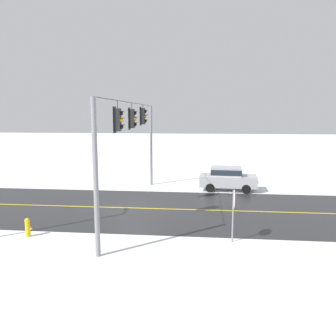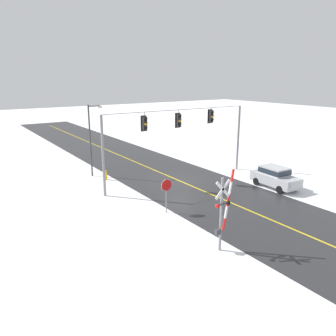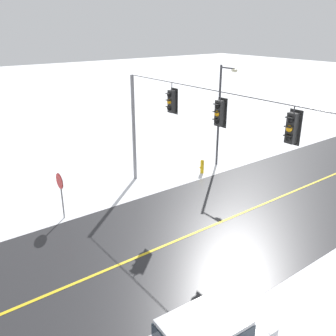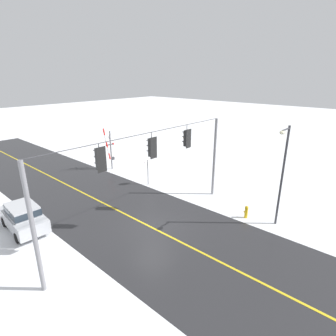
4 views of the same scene
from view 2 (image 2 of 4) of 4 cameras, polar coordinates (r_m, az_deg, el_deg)
ground_plane at (r=29.92m, az=1.87°, el=-2.15°), size 160.00×160.00×0.00m
road_asphalt at (r=34.78m, az=-3.88°, el=0.31°), size 9.00×80.00×0.01m
lane_centre_line at (r=34.78m, az=-3.88°, el=0.32°), size 0.14×72.00×0.01m
signal_span at (r=28.93m, az=1.95°, el=5.94°), size 14.20×0.47×6.22m
stop_sign at (r=22.48m, az=-0.28°, el=-3.47°), size 0.80×0.09×2.35m
railroad_crossing at (r=17.75m, az=9.12°, el=-7.03°), size 1.26×0.31×4.34m
parked_car_silver at (r=29.20m, az=17.53°, el=-1.35°), size 2.00×4.28×1.74m
streetlamp_near at (r=31.34m, az=-12.64°, el=5.65°), size 1.39×0.28×6.50m
fire_hydrant at (r=30.58m, az=-10.39°, el=-1.10°), size 0.24×0.31×0.88m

